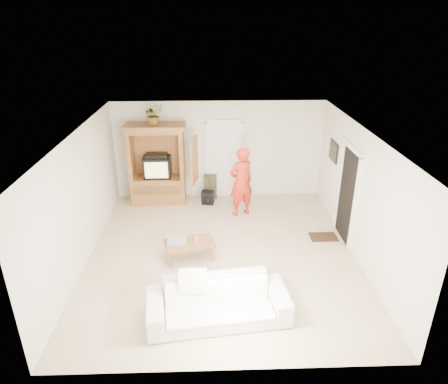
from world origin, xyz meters
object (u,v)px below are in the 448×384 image
at_px(coffee_table, 189,244).
at_px(man, 241,182).
at_px(armoire, 159,169).
at_px(sofa, 218,302).

bearing_deg(coffee_table, man, 44.86).
height_order(man, coffee_table, man).
distance_m(armoire, man, 2.26).
xyz_separation_m(armoire, man, (2.09, -0.86, -0.04)).
height_order(armoire, man, armoire).
relative_size(man, sofa, 0.77).
height_order(armoire, coffee_table, armoire).
xyz_separation_m(man, sofa, (-0.64, -3.74, -0.54)).
relative_size(sofa, coffee_table, 2.08).
bearing_deg(man, sofa, 55.35).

